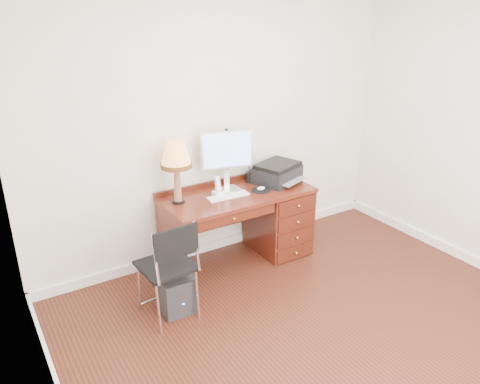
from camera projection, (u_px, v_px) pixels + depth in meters
ground at (329, 335)px, 3.76m from camera, size 4.00×4.00×0.00m
room_shell at (282, 291)px, 4.24m from camera, size 4.00×4.00×4.00m
desk at (264, 217)px, 4.87m from camera, size 1.50×0.67×0.75m
monitor at (226, 153)px, 4.54m from camera, size 0.51×0.23×0.60m
keyboard at (228, 196)px, 4.49m from camera, size 0.42×0.14×0.02m
mouse_pad at (261, 189)px, 4.64m from camera, size 0.20×0.20×0.04m
printer at (277, 173)px, 4.84m from camera, size 0.55×0.49×0.20m
leg_lamp at (176, 159)px, 4.21m from camera, size 0.29×0.29×0.58m
phone at (218, 190)px, 4.51m from camera, size 0.10×0.10×0.19m
pen_cup at (250, 177)px, 4.84m from camera, size 0.09×0.09×0.11m
chair at (169, 262)px, 3.77m from camera, size 0.45×0.45×0.89m
equipment_box at (177, 293)px, 4.02m from camera, size 0.29×0.29×0.33m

